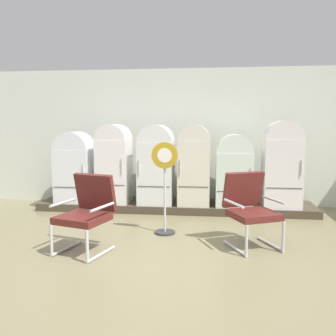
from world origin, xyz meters
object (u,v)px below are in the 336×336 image
(refrigerator_4, at_px, (234,168))
(refrigerator_5, at_px, (282,162))
(refrigerator_2, at_px, (156,162))
(armchair_left, at_px, (87,209))
(refrigerator_0, at_px, (75,165))
(armchair_right, at_px, (250,206))
(sign_stand, at_px, (165,192))
(refrigerator_1, at_px, (114,161))
(refrigerator_3, at_px, (194,162))

(refrigerator_4, bearing_deg, refrigerator_5, -2.75)
(refrigerator_2, xyz_separation_m, armchair_left, (-0.58, -2.37, -0.40))
(refrigerator_0, distance_m, armchair_left, 2.60)
(refrigerator_5, xyz_separation_m, armchair_right, (-0.77, -1.89, -0.44))
(refrigerator_4, distance_m, armchair_left, 3.20)
(armchair_left, xyz_separation_m, armchair_right, (2.20, 0.47, 0.00))
(refrigerator_5, relative_size, armchair_left, 1.58)
(sign_stand, bearing_deg, refrigerator_1, 128.77)
(refrigerator_0, height_order, refrigerator_3, refrigerator_3)
(refrigerator_1, height_order, armchair_left, refrigerator_1)
(refrigerator_5, distance_m, armchair_right, 2.09)
(refrigerator_2, xyz_separation_m, refrigerator_3, (0.75, 0.01, 0.00))
(refrigerator_3, relative_size, refrigerator_5, 0.95)
(refrigerator_3, bearing_deg, refrigerator_5, -0.95)
(refrigerator_1, height_order, refrigerator_4, refrigerator_1)
(refrigerator_2, distance_m, refrigerator_5, 2.40)
(refrigerator_3, bearing_deg, refrigerator_4, 1.13)
(refrigerator_4, relative_size, armchair_left, 1.33)
(refrigerator_2, relative_size, sign_stand, 1.08)
(refrigerator_3, xyz_separation_m, armchair_right, (0.88, -1.92, -0.41))
(refrigerator_2, bearing_deg, sign_stand, -76.46)
(refrigerator_0, relative_size, refrigerator_1, 0.91)
(armchair_left, relative_size, sign_stand, 0.72)
(armchair_left, distance_m, armchair_right, 2.25)
(refrigerator_1, xyz_separation_m, refrigerator_3, (1.60, -0.01, -0.00))
(refrigerator_0, height_order, sign_stand, refrigerator_0)
(refrigerator_2, distance_m, refrigerator_4, 1.52)
(refrigerator_3, bearing_deg, armchair_right, -65.39)
(refrigerator_0, xyz_separation_m, refrigerator_1, (0.81, 0.05, 0.09))
(refrigerator_1, height_order, refrigerator_3, refrigerator_1)
(refrigerator_2, xyz_separation_m, armchair_right, (1.63, -1.90, -0.40))
(refrigerator_4, bearing_deg, refrigerator_2, -178.99)
(refrigerator_2, relative_size, refrigerator_4, 1.13)
(refrigerator_4, bearing_deg, refrigerator_0, -179.00)
(sign_stand, bearing_deg, refrigerator_4, 52.89)
(refrigerator_1, relative_size, armchair_left, 1.51)
(refrigerator_2, bearing_deg, refrigerator_3, 0.89)
(refrigerator_4, bearing_deg, armchair_right, -86.65)
(refrigerator_2, height_order, armchair_right, refrigerator_2)
(refrigerator_0, xyz_separation_m, refrigerator_4, (3.18, 0.06, -0.02))
(armchair_right, bearing_deg, refrigerator_2, 130.48)
(refrigerator_4, distance_m, refrigerator_5, 0.90)
(refrigerator_4, relative_size, refrigerator_5, 0.84)
(sign_stand, bearing_deg, refrigerator_5, 36.02)
(refrigerator_2, bearing_deg, refrigerator_4, 1.01)
(refrigerator_3, distance_m, refrigerator_4, 0.77)
(refrigerator_1, relative_size, refrigerator_3, 1.00)
(refrigerator_0, relative_size, refrigerator_3, 0.91)
(refrigerator_3, bearing_deg, refrigerator_2, -179.11)
(refrigerator_0, distance_m, refrigerator_3, 2.41)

